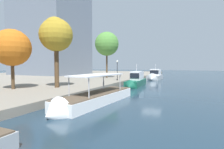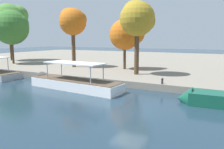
{
  "view_description": "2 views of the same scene",
  "coord_description": "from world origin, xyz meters",
  "views": [
    {
      "loc": [
        -24.4,
        -4.78,
        3.87
      ],
      "look_at": [
        0.27,
        5.9,
        2.43
      ],
      "focal_mm": 29.28,
      "sensor_mm": 36.0,
      "label": 1
    },
    {
      "loc": [
        6.59,
        -15.21,
        5.38
      ],
      "look_at": [
        -3.5,
        3.69,
        1.97
      ],
      "focal_mm": 35.83,
      "sensor_mm": 36.0,
      "label": 2
    }
  ],
  "objects": [
    {
      "name": "tree_0",
      "position": [
        -16.71,
        14.83,
        8.31
      ],
      "size": [
        4.62,
        4.42,
        9.74
      ],
      "color": "#4C3823",
      "rests_on": "dock_promenade"
    },
    {
      "name": "tree_3",
      "position": [
        -36.01,
        17.98,
        9.51
      ],
      "size": [
        7.13,
        7.19,
        12.09
      ],
      "color": "#4C3823",
      "rests_on": "dock_promenade"
    },
    {
      "name": "mooring_bollard_0",
      "position": [
        0.45,
        7.39,
        1.09
      ],
      "size": [
        0.24,
        0.24,
        0.65
      ],
      "color": "#2D2D33",
      "rests_on": "dock_promenade"
    },
    {
      "name": "dock_promenade",
      "position": [
        0.0,
        34.58,
        0.37
      ],
      "size": [
        120.0,
        55.0,
        0.74
      ],
      "primitive_type": "cube",
      "color": "gray",
      "rests_on": "ground_plane"
    },
    {
      "name": "ground_plane",
      "position": [
        0.0,
        0.0,
        0.0
      ],
      "size": [
        220.0,
        220.0,
        0.0
      ],
      "primitive_type": "plane",
      "color": "#1E3342"
    },
    {
      "name": "tree_5",
      "position": [
        -7.64,
        16.54,
        6.02
      ],
      "size": [
        5.09,
        4.98,
        7.66
      ],
      "color": "#4C3823",
      "rests_on": "dock_promenade"
    },
    {
      "name": "tree_4",
      "position": [
        -4.31,
        12.23,
        7.99
      ],
      "size": [
        4.52,
        4.52,
        9.53
      ],
      "color": "#4C3823",
      "rests_on": "dock_promenade"
    },
    {
      "name": "tour_boat_1",
      "position": [
        -9.06,
        3.92,
        0.39
      ],
      "size": [
        12.37,
        3.55,
        3.85
      ],
      "rotation": [
        0.0,
        0.0,
        3.06
      ],
      "color": "white",
      "rests_on": "ground_plane"
    },
    {
      "name": "tree_1",
      "position": [
        -29.96,
        13.55,
        7.49
      ],
      "size": [
        6.42,
        6.42,
        9.98
      ],
      "color": "#4C3823",
      "rests_on": "dock_promenade"
    }
  ]
}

